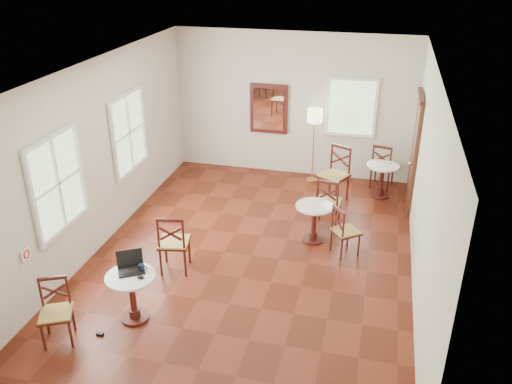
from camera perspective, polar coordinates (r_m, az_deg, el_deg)
ground at (r=8.56m, az=-0.48°, el=-6.89°), size 7.00×7.00×0.00m
room_shell at (r=7.97m, az=-0.47°, el=5.73°), size 5.02×7.02×3.01m
cafe_table_near at (r=7.22m, az=-13.25°, el=-10.52°), size 0.65×0.65×0.69m
cafe_table_mid at (r=8.82m, az=6.28°, el=-2.92°), size 0.63×0.63×0.66m
cafe_table_back at (r=10.59m, az=13.44°, el=1.59°), size 0.63×0.63×0.67m
chair_near_a at (r=8.06m, az=-8.88°, el=-5.42°), size 0.53×0.53×0.98m
chair_near_b at (r=7.17m, az=-20.84°, el=-12.02°), size 0.53×0.53×0.86m
chair_mid_a at (r=9.26m, az=7.81°, el=-1.12°), size 0.47×0.47×0.95m
chair_mid_b at (r=8.51m, az=9.55°, el=-4.19°), size 0.55×0.55×0.85m
chair_back_a at (r=10.98m, az=13.52°, el=2.78°), size 0.52×0.52×0.94m
chair_back_b at (r=10.21m, az=8.50°, el=1.88°), size 0.67×0.67×1.08m
floor_lamp at (r=10.74m, az=6.35°, el=7.69°), size 0.30×0.30×1.56m
laptop at (r=7.17m, az=-13.41°, el=-7.72°), size 0.44×0.42×0.24m
mouse at (r=6.98m, az=-12.38°, el=-8.99°), size 0.10×0.08×0.04m
navy_mug at (r=7.12m, az=-12.23°, el=-7.98°), size 0.12×0.08×0.09m
water_glass at (r=7.08m, az=-13.88°, el=-8.40°), size 0.05×0.05×0.09m
power_adapter at (r=7.31m, az=-16.53°, el=-14.50°), size 0.09×0.05×0.04m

